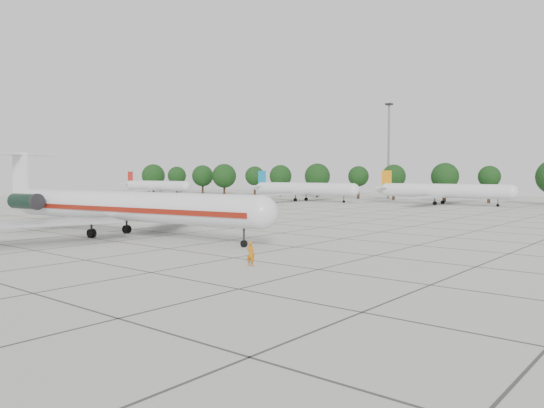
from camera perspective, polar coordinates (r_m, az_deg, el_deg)
The scene contains 9 objects.
ground at distance 52.95m, azimuth -4.42°, elevation -3.89°, with size 260.00×260.00×0.00m, color beige.
apron_joints at distance 64.53m, azimuth 4.86°, elevation -2.60°, with size 170.00×170.00×0.02m, color #383838.
main_airliner at distance 58.65m, azimuth -16.72°, elevation -0.14°, with size 39.07×30.56×9.19m.
ground_crew at distance 37.94m, azimuth -2.31°, elevation -5.36°, with size 0.65×0.43×1.78m, color #C2690B.
bg_airliner_a at distance 168.10m, azimuth -12.36°, elevation 1.91°, with size 28.24×27.20×7.40m.
bg_airliner_b at distance 128.51m, azimuth 3.41°, elevation 1.60°, with size 28.24×27.20×7.40m.
bg_airliner_c at distance 119.23m, azimuth 17.88°, elevation 1.32°, with size 28.24×27.20×7.40m.
tree_line at distance 131.94m, azimuth 18.11°, elevation 2.82°, with size 249.86×8.44×10.22m.
floodlight_mast at distance 146.07m, azimuth 12.43°, elevation 6.19°, with size 1.60×1.60×25.45m.
Camera 1 is at (36.45, -37.85, 6.56)m, focal length 35.00 mm.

